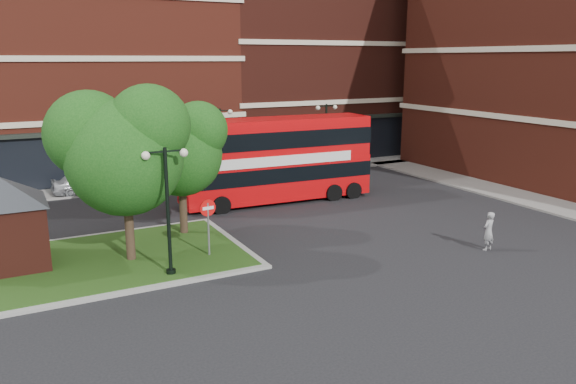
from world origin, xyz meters
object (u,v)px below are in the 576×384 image
woman (488,231)px  car_white (245,166)px  car_silver (88,182)px  bus (276,154)px

woman → car_white: bearing=-91.4°
woman → car_silver: (-13.86, 18.97, -0.14)m
bus → woman: (4.35, -11.93, -1.93)m
woman → car_white: size_ratio=0.38×
woman → bus: bearing=-81.1°
car_silver → bus: bearing=-128.3°
car_silver → car_white: car_white is taller
bus → car_silver: bearing=146.1°
car_white → bus: bearing=163.6°
bus → woman: size_ratio=6.55×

